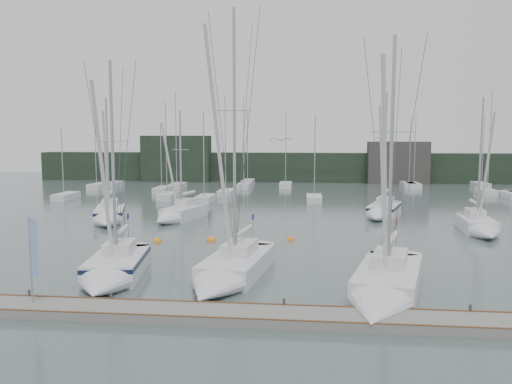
% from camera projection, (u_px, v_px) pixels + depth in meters
% --- Properties ---
extents(ground, '(160.00, 160.00, 0.00)m').
position_uv_depth(ground, '(250.00, 285.00, 26.48)').
color(ground, '#4A5A58').
rests_on(ground, ground).
extents(dock, '(24.00, 2.00, 0.40)m').
position_uv_depth(dock, '(237.00, 315.00, 21.52)').
color(dock, slate).
rests_on(dock, ground).
extents(far_treeline, '(90.00, 4.00, 5.00)m').
position_uv_depth(far_treeline, '(291.00, 167.00, 87.49)').
color(far_treeline, black).
rests_on(far_treeline, ground).
extents(far_building_left, '(12.00, 3.00, 8.00)m').
position_uv_depth(far_building_left, '(176.00, 159.00, 87.40)').
color(far_building_left, black).
rests_on(far_building_left, ground).
extents(far_building_right, '(10.00, 3.00, 7.00)m').
position_uv_depth(far_building_right, '(398.00, 163.00, 83.55)').
color(far_building_right, '#3A3735').
rests_on(far_building_right, ground).
extents(mast_forest, '(60.15, 26.86, 14.88)m').
position_uv_depth(mast_forest, '(284.00, 189.00, 70.56)').
color(mast_forest, silver).
rests_on(mast_forest, ground).
extents(sailboat_near_left, '(3.97, 8.61, 12.92)m').
position_uv_depth(sailboat_near_left, '(111.00, 272.00, 26.93)').
color(sailboat_near_left, silver).
rests_on(sailboat_near_left, ground).
extents(sailboat_near_center, '(4.31, 10.24, 15.81)m').
position_uv_depth(sailboat_near_center, '(226.00, 274.00, 26.68)').
color(sailboat_near_center, silver).
rests_on(sailboat_near_center, ground).
extents(sailboat_near_right, '(5.39, 10.34, 13.75)m').
position_uv_depth(sailboat_near_right, '(384.00, 291.00, 23.75)').
color(sailboat_near_right, silver).
rests_on(sailboat_near_right, ground).
extents(sailboat_mid_a, '(4.96, 8.51, 12.19)m').
position_uv_depth(sailboat_mid_a, '(109.00, 216.00, 45.54)').
color(sailboat_mid_a, silver).
rests_on(sailboat_mid_a, ground).
extents(sailboat_mid_b, '(4.21, 7.80, 11.07)m').
position_uv_depth(sailboat_mid_b, '(176.00, 215.00, 46.48)').
color(sailboat_mid_b, silver).
rests_on(sailboat_mid_b, ground).
extents(sailboat_mid_d, '(4.78, 7.98, 12.98)m').
position_uv_depth(sailboat_mid_d, '(382.00, 212.00, 48.25)').
color(sailboat_mid_d, silver).
rests_on(sailboat_mid_d, ground).
extents(sailboat_mid_e, '(2.99, 7.76, 11.78)m').
position_uv_depth(sailboat_mid_e, '(480.00, 228.00, 40.17)').
color(sailboat_mid_e, silver).
rests_on(sailboat_mid_e, ground).
extents(buoy_a, '(0.71, 0.71, 0.71)m').
position_uv_depth(buoy_a, '(211.00, 241.00, 37.76)').
color(buoy_a, orange).
rests_on(buoy_a, ground).
extents(buoy_b, '(0.57, 0.57, 0.57)m').
position_uv_depth(buoy_b, '(291.00, 240.00, 38.07)').
color(buoy_b, orange).
rests_on(buoy_b, ground).
extents(buoy_c, '(0.65, 0.65, 0.65)m').
position_uv_depth(buoy_c, '(157.00, 242.00, 37.41)').
color(buoy_c, orange).
rests_on(buoy_c, ground).
extents(dock_banner, '(0.56, 0.28, 3.94)m').
position_uv_depth(dock_banner, '(33.00, 253.00, 22.20)').
color(dock_banner, '#A0A2A7').
rests_on(dock_banner, dock).
extents(seagull, '(1.06, 0.58, 0.22)m').
position_uv_depth(seagull, '(280.00, 139.00, 24.74)').
color(seagull, white).
rests_on(seagull, ground).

